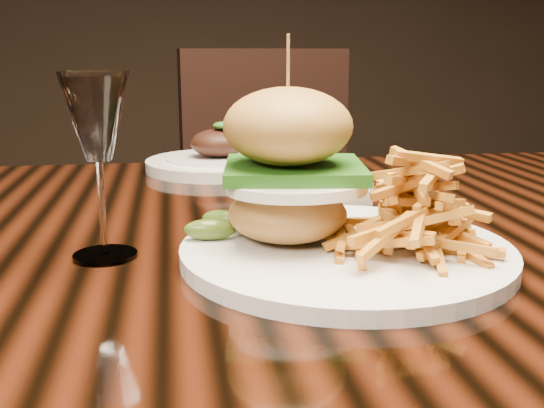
{
  "coord_description": "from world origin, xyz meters",
  "views": [
    {
      "loc": [
        -0.14,
        -0.69,
        0.95
      ],
      "look_at": [
        -0.05,
        -0.14,
        0.81
      ],
      "focal_mm": 42.0,
      "sensor_mm": 36.0,
      "label": 1
    }
  ],
  "objects": [
    {
      "name": "burger_plate",
      "position": [
        0.02,
        -0.13,
        0.81
      ],
      "size": [
        0.32,
        0.32,
        0.21
      ],
      "rotation": [
        0.0,
        0.0,
        -0.35
      ],
      "color": "silver",
      "rests_on": "dining_table"
    },
    {
      "name": "far_dish",
      "position": [
        -0.06,
        0.36,
        0.77
      ],
      "size": [
        0.24,
        0.24,
        0.08
      ],
      "rotation": [
        0.0,
        0.0,
        -0.2
      ],
      "color": "silver",
      "rests_on": "dining_table"
    },
    {
      "name": "chair_far",
      "position": [
        0.13,
        0.89,
        0.54
      ],
      "size": [
        0.52,
        0.53,
        0.95
      ],
      "rotation": [
        0.0,
        0.0,
        0.14
      ],
      "color": "black",
      "rests_on": "ground"
    },
    {
      "name": "dining_table",
      "position": [
        0.0,
        0.0,
        0.67
      ],
      "size": [
        1.6,
        0.9,
        0.75
      ],
      "color": "black",
      "rests_on": "ground"
    },
    {
      "name": "ramekin",
      "position": [
        0.06,
        0.08,
        0.77
      ],
      "size": [
        0.09,
        0.09,
        0.04
      ],
      "primitive_type": "cube",
      "rotation": [
        0.0,
        0.0,
        -0.06
      ],
      "color": "silver",
      "rests_on": "dining_table"
    },
    {
      "name": "wine_glass",
      "position": [
        -0.21,
        -0.09,
        0.88
      ],
      "size": [
        0.07,
        0.07,
        0.18
      ],
      "color": "white",
      "rests_on": "dining_table"
    }
  ]
}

